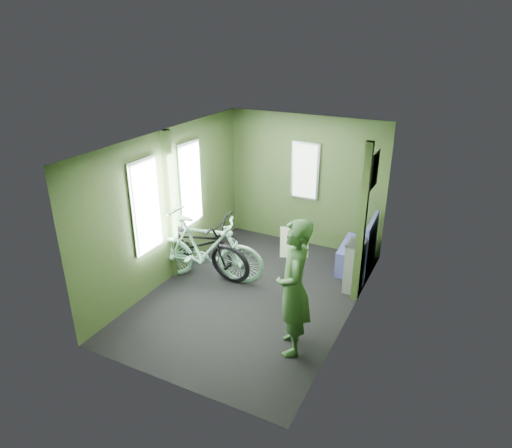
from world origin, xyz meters
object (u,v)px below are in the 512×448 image
at_px(waste_box, 354,266).
at_px(bench_seat, 358,254).
at_px(passenger, 294,288).
at_px(bicycle_black, 196,273).
at_px(bicycle_mint, 207,281).

height_order(waste_box, bench_seat, bench_seat).
relative_size(passenger, bench_seat, 1.89).
bearing_deg(bicycle_black, bench_seat, -58.19).
bearing_deg(bench_seat, passenger, -97.65).
bearing_deg(waste_box, bicycle_black, -165.37).
bearing_deg(waste_box, bicycle_mint, -160.17).
bearing_deg(passenger, bench_seat, 151.19).
distance_m(bicycle_mint, waste_box, 2.25).
xyz_separation_m(bicycle_mint, waste_box, (2.08, 0.75, 0.40)).
xyz_separation_m(bicycle_black, bicycle_mint, (0.30, -0.13, 0.00)).
bearing_deg(bench_seat, bicycle_black, -153.72).
xyz_separation_m(bicycle_black, bench_seat, (2.26, 1.27, 0.27)).
xyz_separation_m(bicycle_mint, passenger, (1.78, -0.89, 0.85)).
relative_size(waste_box, bench_seat, 0.88).
bearing_deg(bicycle_mint, waste_box, -82.97).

